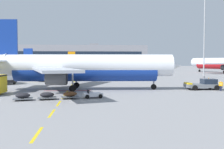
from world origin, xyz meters
name	(u,v)px	position (x,y,z in m)	size (l,w,h in m)	color
ground	(164,82)	(40.00, 40.00, 0.00)	(400.00, 400.00, 0.00)	gray
apron_paint_markings	(73,83)	(18.00, 37.15, 0.00)	(8.00, 94.78, 0.01)	yellow
airliner_foreground	(83,67)	(20.52, 22.92, 3.95)	(34.80, 34.56, 12.20)	white
pushback_tug	(204,84)	(41.90, 21.52, 0.90)	(6.09, 3.36, 2.08)	slate
airliner_far_center	(50,65)	(3.50, 100.95, 3.04)	(26.83, 26.51, 9.40)	white
airliner_far_right	(1,67)	(-8.94, 72.13, 3.03)	(26.26, 25.52, 9.35)	silver
catering_truck	(4,76)	(2.85, 36.90, 1.65)	(6.32, 6.92, 3.14)	black
fuel_service_truck	(50,75)	(11.83, 43.85, 1.65)	(7.09, 6.02, 3.14)	black
baggage_train	(59,95)	(17.64, 11.80, 0.53)	(11.67, 3.60, 1.14)	silver
ground_crew_worker	(221,85)	(43.78, 19.14, 0.98)	(0.54, 0.52, 1.72)	#191E38
apron_light_mast_far	(204,26)	(55.45, 51.67, 15.34)	(1.80, 1.80, 24.64)	slate
terminal_satellite	(72,57)	(10.67, 157.54, 7.66)	(98.28, 24.64, 16.90)	gray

